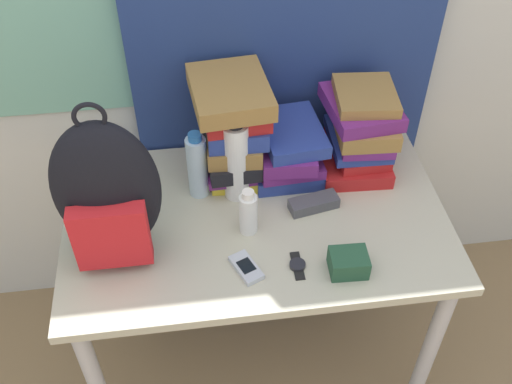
{
  "coord_description": "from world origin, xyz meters",
  "views": [
    {
      "loc": [
        -0.16,
        -0.88,
        2.05
      ],
      "look_at": [
        0.0,
        0.35,
        0.85
      ],
      "focal_mm": 42.0,
      "sensor_mm": 36.0,
      "label": 1
    }
  ],
  "objects_px": {
    "backpack": "(107,194)",
    "book_stack_center": "(288,150)",
    "cell_phone": "(246,268)",
    "book_stack_right": "(359,130)",
    "sunscreen_bottle": "(248,213)",
    "sports_bottle": "(236,160)",
    "camera_pouch": "(348,263)",
    "wristwatch": "(297,265)",
    "water_bottle": "(197,166)",
    "book_stack_left": "(234,128)",
    "sunglasses_case": "(314,203)"
  },
  "relations": [
    {
      "from": "book_stack_center",
      "to": "water_bottle",
      "type": "relative_size",
      "value": 1.22
    },
    {
      "from": "book_stack_left",
      "to": "water_bottle",
      "type": "relative_size",
      "value": 1.49
    },
    {
      "from": "sunglasses_case",
      "to": "camera_pouch",
      "type": "distance_m",
      "value": 0.25
    },
    {
      "from": "book_stack_right",
      "to": "sports_bottle",
      "type": "bearing_deg",
      "value": -166.62
    },
    {
      "from": "backpack",
      "to": "sports_bottle",
      "type": "height_order",
      "value": "backpack"
    },
    {
      "from": "sports_bottle",
      "to": "cell_phone",
      "type": "distance_m",
      "value": 0.33
    },
    {
      "from": "water_bottle",
      "to": "sunscreen_bottle",
      "type": "bearing_deg",
      "value": -53.62
    },
    {
      "from": "book_stack_left",
      "to": "sports_bottle",
      "type": "xyz_separation_m",
      "value": [
        -0.0,
        -0.09,
        -0.05
      ]
    },
    {
      "from": "book_stack_right",
      "to": "sunscreen_bottle",
      "type": "bearing_deg",
      "value": -146.71
    },
    {
      "from": "backpack",
      "to": "sports_bottle",
      "type": "xyz_separation_m",
      "value": [
        0.36,
        0.18,
        -0.07
      ]
    },
    {
      "from": "book_stack_center",
      "to": "sunglasses_case",
      "type": "height_order",
      "value": "book_stack_center"
    },
    {
      "from": "wristwatch",
      "to": "sports_bottle",
      "type": "bearing_deg",
      "value": 113.32
    },
    {
      "from": "book_stack_right",
      "to": "sunscreen_bottle",
      "type": "distance_m",
      "value": 0.46
    },
    {
      "from": "book_stack_center",
      "to": "cell_phone",
      "type": "height_order",
      "value": "book_stack_center"
    },
    {
      "from": "water_bottle",
      "to": "wristwatch",
      "type": "relative_size",
      "value": 2.35
    },
    {
      "from": "sunglasses_case",
      "to": "book_stack_left",
      "type": "bearing_deg",
      "value": 139.65
    },
    {
      "from": "book_stack_right",
      "to": "wristwatch",
      "type": "bearing_deg",
      "value": -123.28
    },
    {
      "from": "wristwatch",
      "to": "book_stack_center",
      "type": "bearing_deg",
      "value": 84.43
    },
    {
      "from": "backpack",
      "to": "water_bottle",
      "type": "relative_size",
      "value": 2.15
    },
    {
      "from": "sports_bottle",
      "to": "camera_pouch",
      "type": "bearing_deg",
      "value": -51.86
    },
    {
      "from": "sunglasses_case",
      "to": "book_stack_right",
      "type": "bearing_deg",
      "value": 46.66
    },
    {
      "from": "book_stack_right",
      "to": "sports_bottle",
      "type": "relative_size",
      "value": 1.01
    },
    {
      "from": "backpack",
      "to": "cell_phone",
      "type": "height_order",
      "value": "backpack"
    },
    {
      "from": "sunscreen_bottle",
      "to": "cell_phone",
      "type": "bearing_deg",
      "value": -99.62
    },
    {
      "from": "cell_phone",
      "to": "sunglasses_case",
      "type": "height_order",
      "value": "sunglasses_case"
    },
    {
      "from": "book_stack_center",
      "to": "sports_bottle",
      "type": "height_order",
      "value": "sports_bottle"
    },
    {
      "from": "book_stack_left",
      "to": "cell_phone",
      "type": "height_order",
      "value": "book_stack_left"
    },
    {
      "from": "backpack",
      "to": "camera_pouch",
      "type": "relative_size",
      "value": 4.67
    },
    {
      "from": "camera_pouch",
      "to": "wristwatch",
      "type": "bearing_deg",
      "value": 167.01
    },
    {
      "from": "sunscreen_bottle",
      "to": "wristwatch",
      "type": "xyz_separation_m",
      "value": [
        0.12,
        -0.15,
        -0.07
      ]
    },
    {
      "from": "cell_phone",
      "to": "sports_bottle",
      "type": "bearing_deg",
      "value": 88.4
    },
    {
      "from": "cell_phone",
      "to": "sunglasses_case",
      "type": "distance_m",
      "value": 0.31
    },
    {
      "from": "cell_phone",
      "to": "camera_pouch",
      "type": "xyz_separation_m",
      "value": [
        0.28,
        -0.04,
        0.02
      ]
    },
    {
      "from": "water_bottle",
      "to": "camera_pouch",
      "type": "xyz_separation_m",
      "value": [
        0.38,
        -0.36,
        -0.08
      ]
    },
    {
      "from": "backpack",
      "to": "book_stack_right",
      "type": "distance_m",
      "value": 0.81
    },
    {
      "from": "backpack",
      "to": "water_bottle",
      "type": "bearing_deg",
      "value": 39.37
    },
    {
      "from": "book_stack_right",
      "to": "camera_pouch",
      "type": "xyz_separation_m",
      "value": [
        -0.13,
        -0.44,
        -0.1
      ]
    },
    {
      "from": "sunglasses_case",
      "to": "camera_pouch",
      "type": "xyz_separation_m",
      "value": [
        0.04,
        -0.25,
        0.01
      ]
    },
    {
      "from": "book_stack_center",
      "to": "sports_bottle",
      "type": "distance_m",
      "value": 0.2
    },
    {
      "from": "water_bottle",
      "to": "sunscreen_bottle",
      "type": "xyz_separation_m",
      "value": [
        0.13,
        -0.18,
        -0.04
      ]
    },
    {
      "from": "book_stack_left",
      "to": "sunscreen_bottle",
      "type": "height_order",
      "value": "book_stack_left"
    },
    {
      "from": "sunglasses_case",
      "to": "sports_bottle",
      "type": "bearing_deg",
      "value": 157.67
    },
    {
      "from": "sunscreen_bottle",
      "to": "camera_pouch",
      "type": "relative_size",
      "value": 1.46
    },
    {
      "from": "backpack",
      "to": "cell_phone",
      "type": "relative_size",
      "value": 4.08
    },
    {
      "from": "backpack",
      "to": "book_stack_center",
      "type": "height_order",
      "value": "backpack"
    },
    {
      "from": "backpack",
      "to": "camera_pouch",
      "type": "bearing_deg",
      "value": -14.85
    },
    {
      "from": "sports_bottle",
      "to": "wristwatch",
      "type": "distance_m",
      "value": 0.36
    },
    {
      "from": "cell_phone",
      "to": "wristwatch",
      "type": "distance_m",
      "value": 0.14
    },
    {
      "from": "book_stack_center",
      "to": "backpack",
      "type": "bearing_deg",
      "value": -153.22
    },
    {
      "from": "backpack",
      "to": "sports_bottle",
      "type": "bearing_deg",
      "value": 26.27
    }
  ]
}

